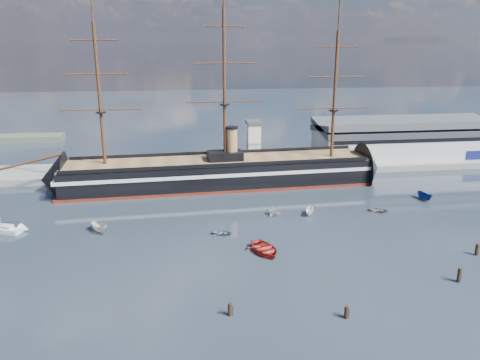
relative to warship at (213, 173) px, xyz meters
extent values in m
plane|color=#19232F|center=(11.30, -20.00, -4.04)|extent=(600.00, 600.00, 0.00)
cube|color=slate|center=(21.30, 16.00, -4.04)|extent=(180.00, 18.00, 2.00)
cube|color=#B7BABC|center=(69.30, 20.00, 2.96)|extent=(62.00, 20.00, 10.00)
cube|color=#3F4247|center=(69.30, 20.00, 8.56)|extent=(63.00, 21.00, 2.00)
cube|color=silver|center=(14.30, 13.00, 4.96)|extent=(4.00, 4.00, 14.00)
cube|color=#3F4247|center=(14.30, 13.00, 12.46)|extent=(5.00, 5.00, 1.00)
cube|color=black|center=(1.73, 0.00, -0.04)|extent=(88.65, 20.10, 7.00)
cube|color=silver|center=(1.73, 0.00, 1.16)|extent=(90.66, 20.43, 1.00)
cube|color=maroon|center=(1.73, 0.00, -3.69)|extent=(90.66, 20.39, 0.90)
cone|color=black|center=(-44.77, 0.00, -0.34)|extent=(14.72, 16.32, 15.68)
cone|color=black|center=(48.23, 0.00, -0.34)|extent=(11.72, 16.18, 15.68)
cube|color=brown|center=(1.73, 0.00, 3.56)|extent=(88.59, 18.82, 0.40)
cube|color=black|center=(3.73, 0.00, 4.96)|extent=(10.27, 6.46, 2.50)
cylinder|color=#AB834C|center=(5.73, 0.00, 8.46)|extent=(3.20, 3.20, 9.00)
cylinder|color=#381E0F|center=(-50.27, 0.00, 4.96)|extent=(17.77, 1.53, 4.43)
cylinder|color=#381E0F|center=(-30.27, 0.00, 22.76)|extent=(0.90, 0.90, 38.00)
cylinder|color=#381E0F|center=(3.73, 0.00, 24.76)|extent=(0.90, 0.90, 42.00)
cylinder|color=#381E0F|center=(35.73, 0.00, 21.76)|extent=(0.90, 0.90, 36.00)
cube|color=silver|center=(-48.95, -28.54, -3.51)|extent=(8.15, 5.10, 1.05)
cube|color=silver|center=(-48.95, -28.54, -2.68)|extent=(4.51, 3.13, 0.84)
imported|color=beige|center=(-27.80, -31.54, -4.04)|extent=(7.38, 6.08, 2.85)
imported|color=slate|center=(-0.84, -36.44, -4.04)|extent=(2.02, 3.04, 1.32)
imported|color=white|center=(21.70, -27.18, -4.04)|extent=(5.75, 3.75, 2.16)
imported|color=silver|center=(12.87, -26.30, -4.04)|extent=(6.86, 6.39, 2.41)
imported|color=slate|center=(39.39, -27.48, -4.04)|extent=(2.48, 3.10, 1.36)
imported|color=navy|center=(55.47, -20.23, -4.04)|extent=(6.47, 3.35, 2.46)
imported|color=#A32621|center=(6.84, -46.78, -4.04)|extent=(5.71, 3.62, 2.48)
cylinder|color=black|center=(-2.71, -68.08, -4.04)|extent=(0.64, 0.64, 2.85)
cylinder|color=black|center=(14.96, -71.23, -4.04)|extent=(0.64, 0.64, 2.76)
cylinder|color=black|center=(38.64, -63.07, -4.04)|extent=(0.64, 0.64, 3.41)
cylinder|color=black|center=(48.44, -53.49, -4.04)|extent=(0.64, 0.64, 3.12)
camera|label=1|loc=(-9.70, -131.43, 37.09)|focal=35.00mm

